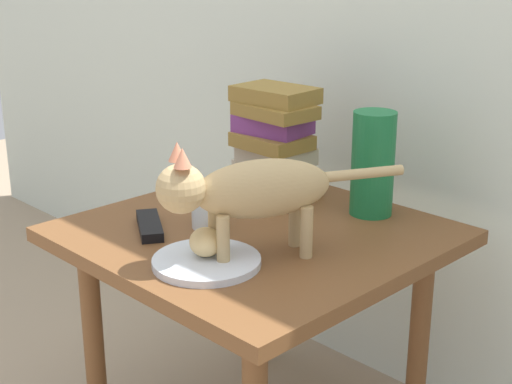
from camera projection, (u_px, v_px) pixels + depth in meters
side_table at (256, 260)px, 1.55m from camera, size 0.68×0.67×0.52m
plate at (207, 262)px, 1.35m from camera, size 0.20×0.20×0.01m
bread_roll at (206, 242)px, 1.36m from camera, size 0.10×0.10×0.05m
cat at (247, 190)px, 1.34m from camera, size 0.25×0.44×0.23m
book_stack at (274, 140)px, 1.72m from camera, size 0.20×0.15×0.25m
green_vase at (373, 164)px, 1.58m from camera, size 0.09×0.09×0.23m
candle_jar at (208, 210)px, 1.53m from camera, size 0.07×0.07×0.08m
tv_remote at (150, 226)px, 1.52m from camera, size 0.15×0.12×0.02m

